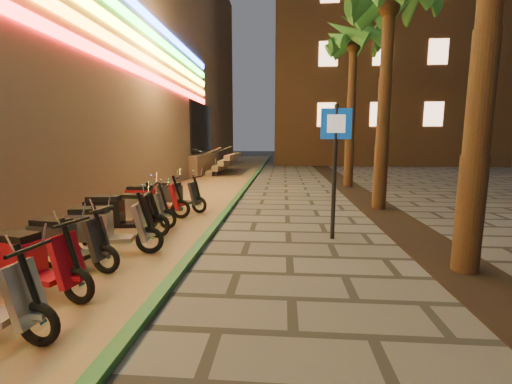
# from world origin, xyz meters

# --- Properties ---
(ground) EXTENTS (120.00, 120.00, 0.00)m
(ground) POSITION_xyz_m (0.00, 0.00, 0.00)
(ground) COLOR #474442
(ground) RESTS_ON ground
(parking_strip) EXTENTS (3.40, 60.00, 0.01)m
(parking_strip) POSITION_xyz_m (-2.60, 10.00, 0.01)
(parking_strip) COLOR #8C7251
(parking_strip) RESTS_ON ground
(green_curb) EXTENTS (0.18, 60.00, 0.10)m
(green_curb) POSITION_xyz_m (-0.90, 10.00, 0.05)
(green_curb) COLOR #246030
(green_curb) RESTS_ON ground
(planting_strip) EXTENTS (1.20, 40.00, 0.02)m
(planting_strip) POSITION_xyz_m (3.60, 5.00, 0.01)
(planting_strip) COLOR black
(planting_strip) RESTS_ON ground
(apartment_block) EXTENTS (18.00, 16.06, 25.00)m
(apartment_block) POSITION_xyz_m (9.00, 32.00, 12.50)
(apartment_block) COLOR brown
(apartment_block) RESTS_ON ground
(palm_c) EXTENTS (2.97, 3.02, 6.91)m
(palm_c) POSITION_xyz_m (3.60, 7.00, 5.73)
(palm_c) COLOR #472D19
(palm_c) RESTS_ON ground
(palm_d) EXTENTS (2.97, 3.02, 7.16)m
(palm_d) POSITION_xyz_m (3.60, 12.00, 5.94)
(palm_d) COLOR #472D19
(palm_d) RESTS_ON ground
(pedestrian_sign) EXTENTS (0.61, 0.11, 2.79)m
(pedestrian_sign) POSITION_xyz_m (1.76, 3.69, 1.80)
(pedestrian_sign) COLOR black
(pedestrian_sign) RESTS_ON ground
(scooter_5) EXTENTS (1.59, 0.73, 1.12)m
(scooter_5) POSITION_xyz_m (-2.61, 0.63, 0.49)
(scooter_5) COLOR black
(scooter_5) RESTS_ON ground
(scooter_6) EXTENTS (1.53, 0.62, 1.08)m
(scooter_6) POSITION_xyz_m (-2.75, 1.56, 0.47)
(scooter_6) COLOR black
(scooter_6) RESTS_ON ground
(scooter_7) EXTENTS (1.64, 0.70, 1.15)m
(scooter_7) POSITION_xyz_m (-2.49, 2.31, 0.50)
(scooter_7) COLOR black
(scooter_7) RESTS_ON ground
(scooter_8) EXTENTS (1.72, 0.70, 1.21)m
(scooter_8) POSITION_xyz_m (-2.75, 3.33, 0.52)
(scooter_8) COLOR black
(scooter_8) RESTS_ON ground
(scooter_9) EXTENTS (1.50, 0.54, 1.05)m
(scooter_9) POSITION_xyz_m (-2.71, 4.26, 0.46)
(scooter_9) COLOR black
(scooter_9) RESTS_ON ground
(scooter_10) EXTENTS (1.65, 0.66, 1.16)m
(scooter_10) POSITION_xyz_m (-2.78, 5.17, 0.50)
(scooter_10) COLOR black
(scooter_10) RESTS_ON ground
(scooter_11) EXTENTS (1.54, 0.81, 1.09)m
(scooter_11) POSITION_xyz_m (-2.38, 6.18, 0.48)
(scooter_11) COLOR black
(scooter_11) RESTS_ON ground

